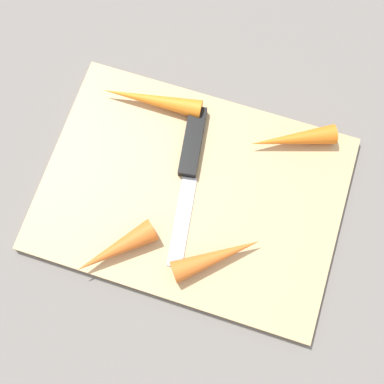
{
  "coord_description": "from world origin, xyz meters",
  "views": [
    {
      "loc": [
        -0.05,
        0.16,
        0.6
      ],
      "look_at": [
        0.0,
        0.0,
        0.01
      ],
      "focal_mm": 47.2,
      "sensor_mm": 36.0,
      "label": 1
    }
  ],
  "objects": [
    {
      "name": "cutting_board",
      "position": [
        0.0,
        0.0,
        0.01
      ],
      "size": [
        0.36,
        0.26,
        0.01
      ],
      "primitive_type": "cube",
      "color": "tan",
      "rests_on": "ground_plane"
    },
    {
      "name": "carrot_long",
      "position": [
        -0.05,
        0.07,
        0.03
      ],
      "size": [
        0.1,
        0.09,
        0.03
      ],
      "primitive_type": "cone",
      "rotation": [
        0.0,
        1.57,
        3.8
      ],
      "color": "orange",
      "rests_on": "cutting_board"
    },
    {
      "name": "ground_plane",
      "position": [
        0.0,
        0.0,
        0.0
      ],
      "size": [
        1.4,
        1.4,
        0.0
      ],
      "primitive_type": "plane",
      "color": "slate"
    },
    {
      "name": "carrot_shortest",
      "position": [
        0.06,
        0.1,
        0.03
      ],
      "size": [
        0.09,
        0.09,
        0.03
      ],
      "primitive_type": "cone",
      "rotation": [
        0.0,
        1.57,
        0.82
      ],
      "color": "orange",
      "rests_on": "cutting_board"
    },
    {
      "name": "carrot_longest",
      "position": [
        0.08,
        -0.1,
        0.02
      ],
      "size": [
        0.13,
        0.04,
        0.02
      ],
      "primitive_type": "cone",
      "rotation": [
        0.0,
        1.57,
        0.09
      ],
      "color": "orange",
      "rests_on": "cutting_board"
    },
    {
      "name": "carrot_short",
      "position": [
        -0.1,
        -0.1,
        0.02
      ],
      "size": [
        0.11,
        0.07,
        0.02
      ],
      "primitive_type": "cone",
      "rotation": [
        0.0,
        1.57,
        0.43
      ],
      "color": "orange",
      "rests_on": "cutting_board"
    },
    {
      "name": "knife",
      "position": [
        0.02,
        -0.05,
        0.02
      ],
      "size": [
        0.05,
        0.2,
        0.01
      ],
      "rotation": [
        0.0,
        0.0,
        1.71
      ],
      "color": "#B7B7BC",
      "rests_on": "cutting_board"
    }
  ]
}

